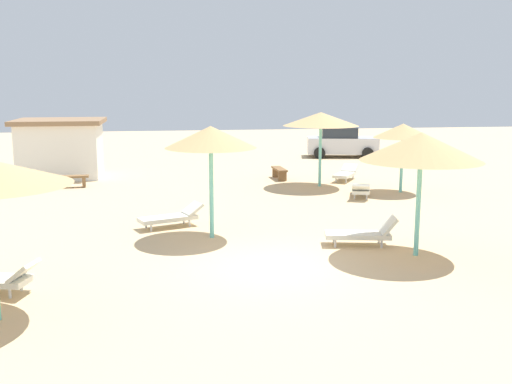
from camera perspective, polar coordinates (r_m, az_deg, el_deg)
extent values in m
plane|color=#D1B284|center=(14.15, 1.82, -6.98)|extent=(80.00, 80.00, 0.00)
cylinder|color=#6BC6BC|center=(23.79, 13.78, 2.63)|extent=(0.12, 0.12, 2.24)
cone|color=tan|center=(23.66, 13.92, 5.72)|extent=(2.29, 2.29, 0.54)
cylinder|color=#6BC6BC|center=(15.12, 15.27, -1.37)|extent=(0.12, 0.12, 2.47)
cone|color=tan|center=(14.90, 15.55, 4.21)|extent=(2.96, 2.96, 0.69)
cylinder|color=#6BC6BC|center=(16.31, -4.29, 0.05)|extent=(0.12, 0.12, 2.60)
cone|color=tan|center=(16.11, -4.37, 5.28)|extent=(2.49, 2.49, 0.59)
cylinder|color=#6BC6BC|center=(24.54, 6.16, 3.53)|extent=(0.12, 0.12, 2.60)
cone|color=tan|center=(24.40, 6.23, 6.97)|extent=(3.08, 3.08, 0.55)
cube|color=silver|center=(22.72, 10.02, 0.27)|extent=(1.16, 1.82, 0.12)
cube|color=silver|center=(21.90, 10.01, 0.40)|extent=(0.77, 0.70, 0.33)
cylinder|color=silver|center=(22.16, 10.56, -0.45)|extent=(0.06, 0.06, 0.22)
cylinder|color=silver|center=(22.16, 9.42, -0.41)|extent=(0.06, 0.06, 0.22)
cylinder|color=silver|center=(23.34, 10.56, 0.10)|extent=(0.06, 0.06, 0.22)
cylinder|color=silver|center=(23.34, 9.48, 0.14)|extent=(0.06, 0.06, 0.22)
cube|color=silver|center=(12.94, -21.38, -7.04)|extent=(0.64, 0.75, 0.40)
cylinder|color=silver|center=(13.34, -21.56, -8.34)|extent=(0.06, 0.06, 0.22)
cylinder|color=silver|center=(12.98, -22.52, -8.93)|extent=(0.06, 0.06, 0.22)
cube|color=silver|center=(15.93, 9.70, -4.09)|extent=(1.79, 0.95, 0.12)
cube|color=silver|center=(15.98, 12.58, -3.13)|extent=(0.52, 0.71, 0.48)
cylinder|color=silver|center=(16.27, 11.69, -4.46)|extent=(0.06, 0.06, 0.22)
cylinder|color=silver|center=(15.85, 11.94, -4.87)|extent=(0.06, 0.06, 0.22)
cylinder|color=silver|center=(16.12, 7.47, -4.47)|extent=(0.06, 0.06, 0.22)
cylinder|color=silver|center=(15.70, 7.60, -4.89)|extent=(0.06, 0.06, 0.22)
cube|color=silver|center=(17.79, -8.45, -2.51)|extent=(1.82, 1.21, 0.12)
cube|color=silver|center=(18.04, -6.11, -1.59)|extent=(0.70, 0.78, 0.37)
cylinder|color=silver|center=(18.24, -6.94, -2.69)|extent=(0.06, 0.06, 0.22)
cylinder|color=silver|center=(17.85, -6.39, -2.98)|extent=(0.06, 0.06, 0.22)
cylinder|color=silver|center=(17.83, -10.50, -3.11)|extent=(0.06, 0.06, 0.22)
cylinder|color=silver|center=(17.43, -10.01, -3.41)|extent=(0.06, 0.06, 0.22)
cube|color=silver|center=(26.23, 8.50, 1.68)|extent=(1.45, 1.78, 0.12)
cube|color=silver|center=(26.97, 8.96, 2.31)|extent=(0.82, 0.78, 0.33)
cylinder|color=silver|center=(26.89, 8.38, 1.53)|extent=(0.06, 0.06, 0.22)
cylinder|color=silver|center=(26.78, 9.28, 1.47)|extent=(0.06, 0.06, 0.22)
cylinder|color=silver|center=(25.75, 7.67, 1.15)|extent=(0.06, 0.06, 0.22)
cylinder|color=silver|center=(25.63, 8.62, 1.08)|extent=(0.06, 0.06, 0.22)
cube|color=brown|center=(25.41, -17.42, 1.41)|extent=(1.53, 0.51, 0.08)
cube|color=brown|center=(25.50, -18.62, 0.82)|extent=(0.15, 0.37, 0.41)
cube|color=brown|center=(25.41, -16.15, 0.92)|extent=(0.15, 0.37, 0.41)
cube|color=brown|center=(26.41, 2.26, 2.22)|extent=(0.48, 1.52, 0.08)
cube|color=brown|center=(25.91, 2.54, 1.51)|extent=(0.37, 0.14, 0.41)
cube|color=brown|center=(26.97, 1.98, 1.87)|extent=(0.37, 0.14, 0.41)
cube|color=silver|center=(34.67, 8.27, 4.46)|extent=(4.26, 2.46, 0.90)
cube|color=#262D38|center=(34.58, 7.97, 5.70)|extent=(2.27, 1.93, 0.60)
cylinder|color=black|center=(35.72, 10.28, 4.01)|extent=(0.67, 0.34, 0.64)
cylinder|color=black|center=(33.99, 10.66, 3.68)|extent=(0.67, 0.34, 0.64)
cylinder|color=black|center=(35.48, 5.95, 4.08)|extent=(0.67, 0.34, 0.64)
cylinder|color=black|center=(33.73, 6.10, 3.75)|extent=(0.67, 0.34, 0.64)
cube|color=white|center=(28.31, -18.17, 3.80)|extent=(3.45, 2.88, 2.41)
cube|color=#8C6B4C|center=(28.20, -18.33, 6.44)|extent=(3.85, 3.28, 0.20)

